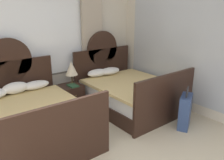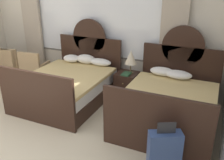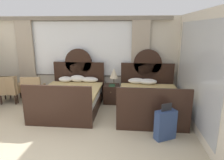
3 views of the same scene
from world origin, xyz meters
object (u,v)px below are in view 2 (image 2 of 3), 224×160
(bed_near_mirror, at_px, (169,104))
(armchair_by_window_centre, at_px, (11,63))
(armchair_by_window_left, at_px, (34,67))
(suitcase_on_floor, at_px, (164,152))
(bed_near_window, at_px, (69,84))
(nightstand_between_beds, at_px, (127,85))
(armchair_by_window_right, at_px, (10,63))
(table_lamp_on_nightstand, at_px, (131,57))
(book_on_nightstand, at_px, (126,74))

(bed_near_mirror, height_order, armchair_by_window_centre, bed_near_mirror)
(armchair_by_window_left, bearing_deg, armchair_by_window_centre, -179.95)
(armchair_by_window_centre, height_order, suitcase_on_floor, armchair_by_window_centre)
(bed_near_window, bearing_deg, nightstand_between_beds, 31.14)
(armchair_by_window_left, relative_size, armchair_by_window_right, 1.00)
(table_lamp_on_nightstand, xyz_separation_m, armchair_by_window_left, (-2.52, -0.32, -0.49))
(table_lamp_on_nightstand, xyz_separation_m, armchair_by_window_right, (-3.32, -0.31, -0.49))
(armchair_by_window_centre, xyz_separation_m, suitcase_on_floor, (4.57, -1.77, -0.14))
(armchair_by_window_centre, bearing_deg, armchair_by_window_left, 0.05)
(armchair_by_window_centre, relative_size, armchair_by_window_right, 1.00)
(armchair_by_window_left, bearing_deg, book_on_nightstand, 4.47)
(bed_near_window, distance_m, table_lamp_on_nightstand, 1.50)
(table_lamp_on_nightstand, xyz_separation_m, book_on_nightstand, (-0.05, -0.12, -0.36))
(armchair_by_window_right, bearing_deg, bed_near_mirror, -5.25)
(bed_near_mirror, relative_size, table_lamp_on_nightstand, 3.98)
(armchair_by_window_centre, bearing_deg, suitcase_on_floor, -21.21)
(book_on_nightstand, height_order, armchair_by_window_right, armchair_by_window_right)
(table_lamp_on_nightstand, relative_size, armchair_by_window_left, 0.60)
(armchair_by_window_centre, distance_m, armchair_by_window_right, 0.03)
(bed_near_mirror, xyz_separation_m, suitcase_on_floor, (0.24, -1.38, -0.04))
(suitcase_on_floor, bearing_deg, armchair_by_window_left, 154.97)
(table_lamp_on_nightstand, bearing_deg, book_on_nightstand, -111.62)
(bed_near_window, relative_size, nightstand_between_beds, 3.66)
(suitcase_on_floor, bearing_deg, bed_near_window, 150.70)
(suitcase_on_floor, bearing_deg, armchair_by_window_centre, 158.79)
(nightstand_between_beds, height_order, book_on_nightstand, book_on_nightstand)
(table_lamp_on_nightstand, distance_m, suitcase_on_floor, 2.53)
(bed_near_mirror, height_order, book_on_nightstand, bed_near_mirror)
(table_lamp_on_nightstand, distance_m, armchair_by_window_right, 3.37)
(table_lamp_on_nightstand, distance_m, armchair_by_window_centre, 3.34)
(armchair_by_window_left, bearing_deg, suitcase_on_floor, -25.03)
(bed_near_window, relative_size, book_on_nightstand, 8.18)
(nightstand_between_beds, distance_m, suitcase_on_floor, 2.47)
(nightstand_between_beds, distance_m, table_lamp_on_nightstand, 0.67)
(table_lamp_on_nightstand, height_order, suitcase_on_floor, table_lamp_on_nightstand)
(book_on_nightstand, relative_size, armchair_by_window_right, 0.29)
(bed_near_window, bearing_deg, bed_near_mirror, -0.24)
(armchair_by_window_centre, relative_size, suitcase_on_floor, 1.10)
(table_lamp_on_nightstand, relative_size, suitcase_on_floor, 0.66)
(book_on_nightstand, bearing_deg, armchair_by_window_centre, -176.58)
(table_lamp_on_nightstand, bearing_deg, bed_near_mirror, -34.34)
(book_on_nightstand, bearing_deg, bed_near_window, -153.02)
(armchair_by_window_centre, xyz_separation_m, armchair_by_window_right, (-0.03, 0.00, 0.00))
(nightstand_between_beds, xyz_separation_m, armchair_by_window_left, (-2.45, -0.29, 0.17))
(table_lamp_on_nightstand, bearing_deg, nightstand_between_beds, -158.33)
(book_on_nightstand, height_order, suitcase_on_floor, suitcase_on_floor)
(armchair_by_window_left, xyz_separation_m, armchair_by_window_right, (-0.80, 0.00, 0.00))
(suitcase_on_floor, bearing_deg, book_on_nightstand, 124.07)
(bed_near_mirror, distance_m, suitcase_on_floor, 1.40)
(suitcase_on_floor, bearing_deg, bed_near_mirror, 99.77)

